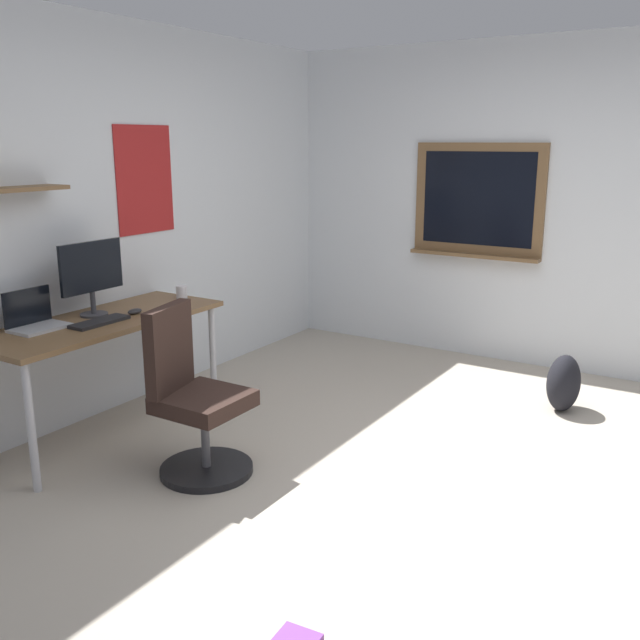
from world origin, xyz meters
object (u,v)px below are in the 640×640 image
(laptop, at_px, (35,319))
(keyboard, at_px, (100,322))
(monitor_primary, at_px, (92,273))
(computer_mouse, at_px, (135,311))
(backpack, at_px, (564,383))
(desk, at_px, (102,331))
(coffee_mug, at_px, (182,292))
(office_chair, at_px, (194,403))

(laptop, bearing_deg, keyboard, -39.51)
(monitor_primary, distance_m, keyboard, 0.34)
(computer_mouse, distance_m, backpack, 2.91)
(desk, height_order, laptop, laptop)
(monitor_primary, bearing_deg, coffee_mug, -11.24)
(desk, xyz_separation_m, laptop, (-0.35, 0.15, 0.13))
(desk, xyz_separation_m, monitor_primary, (0.04, 0.10, 0.34))
(office_chair, xyz_separation_m, laptop, (-0.26, 0.96, 0.40))
(laptop, bearing_deg, backpack, -47.21)
(desk, bearing_deg, office_chair, -96.79)
(computer_mouse, xyz_separation_m, backpack, (1.75, -2.26, -0.58))
(desk, bearing_deg, coffee_mug, -2.33)
(computer_mouse, relative_size, coffee_mug, 1.13)
(backpack, bearing_deg, monitor_primary, 128.06)
(desk, xyz_separation_m, backpack, (1.95, -2.34, -0.49))
(office_chair, bearing_deg, backpack, -36.69)
(office_chair, bearing_deg, monitor_primary, 81.53)
(laptop, height_order, backpack, laptop)
(keyboard, bearing_deg, monitor_primary, 56.57)
(monitor_primary, height_order, backpack, monitor_primary)
(office_chair, bearing_deg, coffee_mug, 45.14)
(desk, bearing_deg, backpack, -50.19)
(computer_mouse, bearing_deg, desk, 158.87)
(computer_mouse, height_order, coffee_mug, coffee_mug)
(desk, height_order, coffee_mug, coffee_mug)
(desk, relative_size, computer_mouse, 15.09)
(laptop, height_order, coffee_mug, laptop)
(monitor_primary, relative_size, coffee_mug, 5.04)
(coffee_mug, xyz_separation_m, backpack, (1.26, -2.31, -0.61))
(backpack, bearing_deg, office_chair, 143.31)
(monitor_primary, bearing_deg, backpack, -51.94)
(office_chair, relative_size, monitor_primary, 2.05)
(desk, relative_size, office_chair, 1.65)
(office_chair, xyz_separation_m, backpack, (2.04, -1.52, -0.21))
(desk, relative_size, backpack, 3.96)
(monitor_primary, height_order, computer_mouse, monitor_primary)
(office_chair, xyz_separation_m, computer_mouse, (0.30, 0.74, 0.37))
(laptop, xyz_separation_m, monitor_primary, (0.39, -0.05, 0.22))
(desk, bearing_deg, laptop, 157.17)
(monitor_primary, bearing_deg, keyboard, -123.43)
(keyboard, relative_size, backpack, 0.93)
(office_chair, relative_size, keyboard, 2.57)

